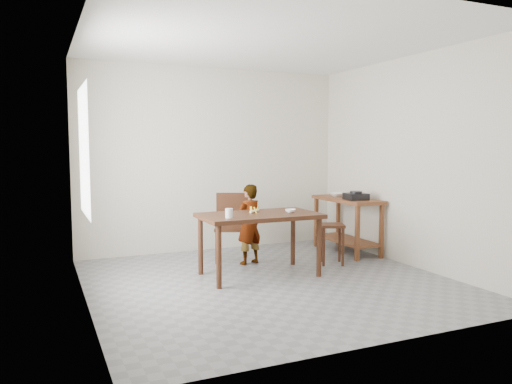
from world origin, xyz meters
name	(u,v)px	position (x,y,z in m)	size (l,w,h in m)	color
floor	(270,283)	(0.00, 0.00, -0.02)	(4.00, 4.00, 0.04)	slate
ceiling	(271,39)	(0.00, 0.00, 2.72)	(4.00, 4.00, 0.04)	white
wall_back	(212,160)	(0.00, 2.02, 1.35)	(4.00, 0.04, 2.70)	beige
wall_front	(385,173)	(0.00, -2.02, 1.35)	(4.00, 0.04, 2.70)	beige
wall_left	(81,167)	(-2.02, 0.00, 1.35)	(0.04, 4.00, 2.70)	beige
wall_right	(412,162)	(2.02, 0.00, 1.35)	(0.04, 4.00, 2.70)	beige
window_pane	(84,151)	(-1.97, 0.20, 1.50)	(0.02, 1.10, 1.30)	white
dining_table	(259,245)	(0.00, 0.30, 0.38)	(1.40, 0.80, 0.75)	#391D0F
prep_counter	(347,225)	(1.72, 1.00, 0.40)	(0.50, 1.20, 0.80)	brown
child	(249,224)	(0.12, 0.90, 0.53)	(0.39, 0.25, 1.05)	white
dining_chair	(232,228)	(-0.03, 1.16, 0.45)	(0.44, 0.44, 0.91)	#391D0F
stool	(332,244)	(1.11, 0.45, 0.27)	(0.30, 0.30, 0.53)	#391D0F
glass_tumbler	(229,213)	(-0.46, 0.11, 0.80)	(0.09, 0.09, 0.11)	white
small_bowl	(290,211)	(0.39, 0.24, 0.77)	(0.13, 0.13, 0.04)	white
banana	(254,211)	(-0.03, 0.38, 0.78)	(0.15, 0.11, 0.05)	gold
serving_bowl	(337,195)	(1.69, 1.23, 0.83)	(0.22, 0.22, 0.05)	white
gas_burner	(356,196)	(1.68, 0.73, 0.85)	(0.28, 0.28, 0.09)	black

